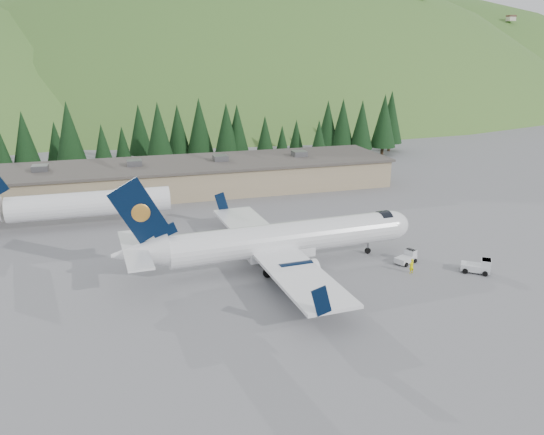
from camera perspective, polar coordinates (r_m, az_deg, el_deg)
The scene contains 9 objects.
ground at distance 62.13m, azimuth 1.61°, elevation -5.11°, with size 600.00×600.00×0.00m, color slate.
airliner at distance 60.64m, azimuth 0.71°, elevation -2.48°, with size 35.64×33.42×11.83m.
second_airliner at distance 79.39m, azimuth -21.03°, elevation 1.28°, with size 27.50×11.00×10.05m.
baggage_tug_a at distance 64.55m, azimuth 14.32°, elevation -4.16°, with size 3.06×2.50×1.46m.
baggage_tug_b at distance 64.08m, azimuth 21.32°, elevation -4.92°, with size 3.44×3.16×1.67m.
terminal_building at distance 95.74m, azimuth -8.47°, elevation 4.43°, with size 71.00×17.00×6.10m.
ramp_worker at distance 61.54m, azimuth 14.77°, elevation -5.08°, with size 0.62×0.41×1.70m, color #F1E700.
tree_line at distance 117.56m, azimuth -8.12°, elevation 9.20°, with size 112.36×17.20×13.74m.
hills at distance 291.59m, azimuth -1.42°, elevation -4.07°, with size 614.00×330.00×300.00m.
Camera 1 is at (-18.26, -54.43, 23.74)m, focal length 35.00 mm.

